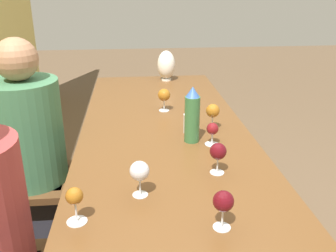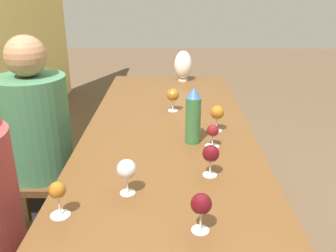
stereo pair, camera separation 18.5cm
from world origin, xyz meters
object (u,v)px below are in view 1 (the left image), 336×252
Objects in this scene: wine_glass_0 at (212,130)px; wine_glass_4 at (218,152)px; water_bottle at (192,115)px; wine_glass_7 at (223,202)px; chair_far at (21,174)px; wine_glass_5 at (75,198)px; wine_glass_6 at (140,172)px; water_tumbler at (190,123)px; person_far at (32,147)px; wine_glass_2 at (213,111)px; vase at (166,65)px; wine_glass_3 at (164,95)px.

wine_glass_4 is at bearing 172.49° from wine_glass_0.
wine_glass_7 is at bearing 179.15° from water_bottle.
chair_far reaches higher than wine_glass_0.
wine_glass_6 is at bearing -56.03° from wine_glass_5.
wine_glass_0 reaches higher than water_tumbler.
water_bottle is 2.08× the size of wine_glass_4.
wine_glass_6 is (-0.61, 0.29, 0.05)m from water_tumbler.
wine_glass_2 is at bearing -91.31° from person_far.
wine_glass_4 is at bearing -62.02° from wine_glass_5.
person_far is (-1.06, 0.84, -0.20)m from vase.
vase is at bearing -6.42° from wine_glass_3.
water_bottle is at bearing 137.60° from wine_glass_2.
chair_far is (-0.31, 0.84, -0.34)m from wine_glass_3.
water_bottle is 2.80× the size of water_tumbler.
chair_far is (0.06, 0.95, -0.29)m from water_tumbler.
wine_glass_0 is 0.99m from person_far.
vase is at bearing -41.02° from chair_far.
vase is 1.58m from wine_glass_4.
water_bottle is 0.13m from wine_glass_0.
wine_glass_4 is (-1.58, -0.07, -0.03)m from vase.
wine_glass_3 is 1.03× the size of wine_glass_4.
wine_glass_7 is 1.24m from person_far.
chair_far is (0.52, 0.99, -0.34)m from wine_glass_4.
water_bottle is 1.19× the size of vase.
wine_glass_3 is 0.96m from chair_far.
wine_glass_0 is at bearing -118.88° from water_bottle.
wine_glass_5 is (-0.30, 0.56, -0.00)m from wine_glass_4.
wine_glass_5 is at bearing 141.17° from wine_glass_2.
wine_glass_0 is at bearing -9.00° from wine_glass_7.
wine_glass_7 is 0.15× the size of chair_far.
water_tumbler is 0.19m from wine_glass_0.
wine_glass_7 is at bearing 171.00° from wine_glass_0.
wine_glass_2 is at bearing -38.83° from wine_glass_5.
chair_far is (-1.06, 0.92, -0.37)m from vase.
vase is at bearing 2.60° from wine_glass_4.
wine_glass_7 is (-0.67, 0.11, 0.02)m from wine_glass_0.
wine_glass_6 is at bearing -139.37° from person_far.
wine_glass_6 is at bearing 139.66° from wine_glass_0.
water_bottle is 1.24m from vase.
wine_glass_5 is at bearing 134.70° from wine_glass_0.
vase is (1.24, 0.02, -0.01)m from water_bottle.
wine_glass_2 is at bearing -9.73° from wine_glass_7.
wine_glass_4 is (-0.50, 0.08, -0.01)m from wine_glass_2.
wine_glass_0 is 0.13× the size of chair_far.
water_tumbler is at bearing -93.63° from chair_far.
wine_glass_0 is at bearing -40.34° from wine_glass_6.
water_bottle reaches higher than wine_glass_2.
wine_glass_4 is 0.11× the size of person_far.
vase reaches higher than wine_glass_6.
water_bottle reaches higher than wine_glass_7.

